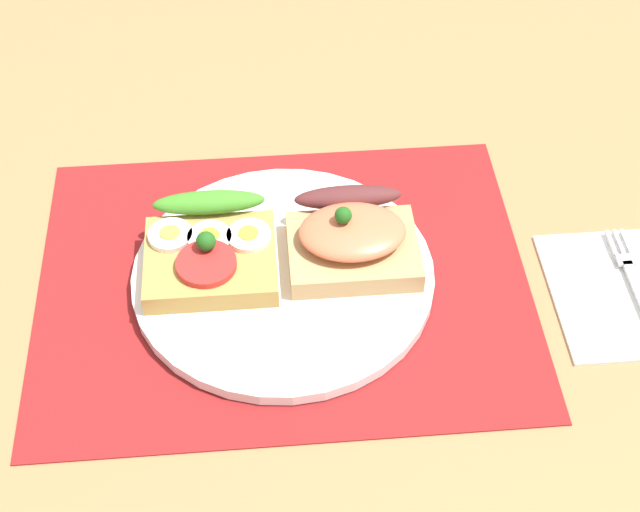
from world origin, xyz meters
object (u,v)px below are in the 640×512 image
at_px(plate, 283,275).
at_px(fork, 635,283).
at_px(napkin, 625,292).
at_px(sandwich_egg_tomato, 210,250).
at_px(sandwich_salmon, 352,238).

bearing_deg(plate, fork, -6.41).
bearing_deg(fork, napkin, -152.82).
xyz_separation_m(napkin, fork, (0.01, 0.00, 0.00)).
bearing_deg(sandwich_egg_tomato, fork, -7.70).
xyz_separation_m(plate, sandwich_egg_tomato, (-0.06, 0.01, 0.02)).
distance_m(napkin, fork, 0.01).
xyz_separation_m(sandwich_egg_tomato, sandwich_salmon, (0.11, 0.00, 0.00)).
height_order(sandwich_egg_tomato, sandwich_salmon, sandwich_salmon).
relative_size(sandwich_salmon, fork, 0.82).
bearing_deg(sandwich_egg_tomato, sandwich_salmon, 0.05).
distance_m(plate, fork, 0.29).
height_order(napkin, fork, fork).
distance_m(sandwich_salmon, fork, 0.23).
height_order(plate, sandwich_salmon, sandwich_salmon).
distance_m(plate, napkin, 0.28).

